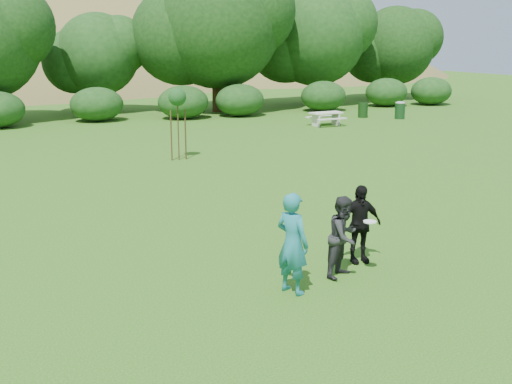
# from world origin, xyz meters

# --- Properties ---
(ground) EXTENTS (120.00, 120.00, 0.00)m
(ground) POSITION_xyz_m (0.00, 0.00, 0.00)
(ground) COLOR #19470C
(ground) RESTS_ON ground
(player_teal) EXTENTS (0.70, 0.84, 1.99)m
(player_teal) POSITION_xyz_m (-1.06, -0.60, 0.99)
(player_teal) COLOR #1B6F7C
(player_teal) RESTS_ON ground
(player_grey) EXTENTS (1.02, 0.94, 1.69)m
(player_grey) POSITION_xyz_m (0.32, -0.33, 0.85)
(player_grey) COLOR #252528
(player_grey) RESTS_ON ground
(player_black) EXTENTS (1.08, 0.61, 1.73)m
(player_black) POSITION_xyz_m (1.09, 0.23, 0.87)
(player_black) COLOR black
(player_black) RESTS_ON ground
(trash_can_near) EXTENTS (0.60, 0.60, 0.90)m
(trash_can_near) POSITION_xyz_m (16.64, 21.23, 0.45)
(trash_can_near) COLOR #153413
(trash_can_near) RESTS_ON ground
(frisbee) EXTENTS (0.27, 0.27, 0.03)m
(frisbee) POSITION_xyz_m (0.77, -0.57, 1.17)
(frisbee) COLOR white
(frisbee) RESTS_ON ground
(sapling) EXTENTS (0.70, 0.70, 2.85)m
(sapling) POSITION_xyz_m (1.80, 13.32, 2.42)
(sapling) COLOR #3D2D18
(sapling) RESTS_ON ground
(picnic_table) EXTENTS (1.80, 1.48, 0.76)m
(picnic_table) POSITION_xyz_m (12.57, 19.08, 0.52)
(picnic_table) COLOR beige
(picnic_table) RESTS_ON ground
(trash_can_lidded) EXTENTS (0.60, 0.60, 1.05)m
(trash_can_lidded) POSITION_xyz_m (18.22, 19.68, 0.54)
(trash_can_lidded) COLOR #153A1A
(trash_can_lidded) RESTS_ON ground
(tree_row) EXTENTS (53.92, 10.38, 9.62)m
(tree_row) POSITION_xyz_m (3.23, 28.68, 4.87)
(tree_row) COLOR #3A2616
(tree_row) RESTS_ON ground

